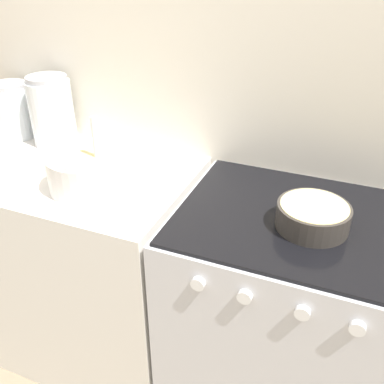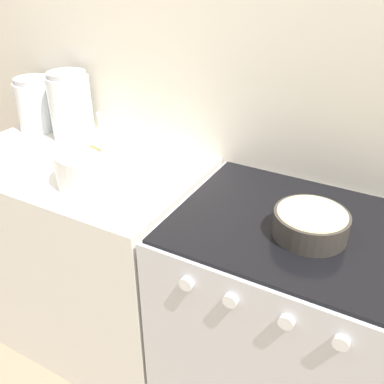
# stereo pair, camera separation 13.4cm
# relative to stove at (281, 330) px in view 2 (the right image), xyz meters

# --- Properties ---
(wall_back) EXTENTS (4.95, 0.05, 2.40)m
(wall_back) POSITION_rel_stove_xyz_m (-0.39, 0.32, 0.75)
(wall_back) COLOR beige
(wall_back) RESTS_ON ground_plane
(countertop_cabinet) EXTENTS (0.98, 0.60, 0.90)m
(countertop_cabinet) POSITION_rel_stove_xyz_m (-0.88, 0.00, 0.00)
(countertop_cabinet) COLOR silver
(countertop_cabinet) RESTS_ON ground_plane
(stove) EXTENTS (0.75, 0.62, 0.90)m
(stove) POSITION_rel_stove_xyz_m (0.00, 0.00, 0.00)
(stove) COLOR silver
(stove) RESTS_ON ground_plane
(mixing_bowl) EXTENTS (0.26, 0.26, 0.26)m
(mixing_bowl) POSITION_rel_stove_xyz_m (-0.70, -0.08, 0.52)
(mixing_bowl) COLOR white
(mixing_bowl) RESTS_ON countertop_cabinet
(baking_pan) EXTENTS (0.21, 0.21, 0.08)m
(baking_pan) POSITION_rel_stove_xyz_m (0.04, -0.04, 0.49)
(baking_pan) COLOR #38332D
(baking_pan) RESTS_ON stove
(storage_jar_left) EXTENTS (0.17, 0.17, 0.23)m
(storage_jar_left) POSITION_rel_stove_xyz_m (-1.25, 0.19, 0.55)
(storage_jar_left) COLOR silver
(storage_jar_left) RESTS_ON countertop_cabinet
(storage_jar_middle) EXTENTS (0.18, 0.18, 0.28)m
(storage_jar_middle) POSITION_rel_stove_xyz_m (-1.04, 0.19, 0.57)
(storage_jar_middle) COLOR silver
(storage_jar_middle) RESTS_ON countertop_cabinet
(recipe_page) EXTENTS (0.22, 0.30, 0.01)m
(recipe_page) POSITION_rel_stove_xyz_m (-1.02, -0.13, 0.45)
(recipe_page) COLOR beige
(recipe_page) RESTS_ON countertop_cabinet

